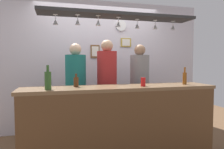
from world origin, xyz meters
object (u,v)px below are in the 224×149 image
(bottle_beer_amber_tall, at_px, (185,78))
(picture_frame_upper_small, at_px, (126,42))
(bottle_champagne_green, at_px, (48,80))
(wall_clock, at_px, (121,26))
(picture_frame_crest, at_px, (95,51))
(person_right_grey_shirt, at_px, (140,82))
(drink_can, at_px, (143,82))
(person_left_teal_shirt, at_px, (76,84))
(bottle_beer_brown_stubby, at_px, (76,82))
(person_middle_red_shirt, at_px, (107,80))

(bottle_beer_amber_tall, xyz_separation_m, picture_frame_upper_small, (-0.45, 1.43, 0.64))
(bottle_champagne_green, bearing_deg, wall_clock, 46.94)
(bottle_beer_amber_tall, height_order, picture_frame_crest, picture_frame_crest)
(person_right_grey_shirt, height_order, picture_frame_upper_small, picture_frame_upper_small)
(drink_can, relative_size, wall_clock, 0.55)
(picture_frame_crest, distance_m, wall_clock, 0.76)
(bottle_beer_amber_tall, bearing_deg, person_left_teal_shirt, 154.08)
(person_left_teal_shirt, bearing_deg, drink_can, -44.24)
(person_right_grey_shirt, xyz_separation_m, drink_can, (-0.29, -0.83, 0.08))
(bottle_beer_brown_stubby, bearing_deg, drink_can, -12.19)
(drink_can, height_order, picture_frame_upper_small, picture_frame_upper_small)
(bottle_beer_amber_tall, distance_m, drink_can, 0.71)
(drink_can, bearing_deg, picture_frame_crest, 104.66)
(bottle_champagne_green, bearing_deg, picture_frame_upper_small, 44.89)
(person_middle_red_shirt, bearing_deg, person_left_teal_shirt, 180.00)
(bottle_champagne_green, distance_m, bottle_beer_brown_stubby, 0.42)
(bottle_beer_amber_tall, xyz_separation_m, wall_clock, (-0.56, 1.42, 0.99))
(person_middle_red_shirt, xyz_separation_m, bottle_champagne_green, (-0.95, -0.84, 0.09))
(bottle_champagne_green, distance_m, drink_can, 1.27)
(bottle_beer_amber_tall, relative_size, wall_clock, 1.18)
(person_right_grey_shirt, height_order, bottle_champagne_green, person_right_grey_shirt)
(bottle_champagne_green, bearing_deg, person_right_grey_shirt, 28.48)
(person_left_teal_shirt, height_order, drink_can, person_left_teal_shirt)
(person_right_grey_shirt, distance_m, bottle_beer_brown_stubby, 1.35)
(picture_frame_upper_small, xyz_separation_m, picture_frame_crest, (-0.65, 0.00, -0.19))
(bottle_beer_amber_tall, bearing_deg, picture_frame_upper_small, 107.30)
(drink_can, bearing_deg, bottle_champagne_green, -179.18)
(person_middle_red_shirt, relative_size, picture_frame_upper_small, 7.95)
(picture_frame_crest, bearing_deg, person_left_teal_shirt, -124.02)
(person_middle_red_shirt, relative_size, bottle_beer_amber_tall, 6.73)
(drink_can, height_order, picture_frame_crest, picture_frame_crest)
(drink_can, bearing_deg, bottle_beer_amber_tall, 5.69)
(bottle_beer_amber_tall, height_order, wall_clock, wall_clock)
(picture_frame_crest, bearing_deg, person_middle_red_shirt, -83.26)
(bottle_champagne_green, height_order, bottle_beer_brown_stubby, bottle_champagne_green)
(person_left_teal_shirt, xyz_separation_m, person_right_grey_shirt, (1.14, 0.00, 0.00))
(bottle_champagne_green, bearing_deg, picture_frame_crest, 60.15)
(person_right_grey_shirt, height_order, bottle_beer_amber_tall, person_right_grey_shirt)
(wall_clock, bearing_deg, bottle_beer_amber_tall, -68.65)
(picture_frame_upper_small, bearing_deg, bottle_beer_brown_stubby, -131.72)
(person_right_grey_shirt, bearing_deg, bottle_beer_amber_tall, -61.25)
(drink_can, bearing_deg, picture_frame_upper_small, 80.15)
(person_left_teal_shirt, relative_size, picture_frame_crest, 6.45)
(person_right_grey_shirt, distance_m, wall_clock, 1.30)
(person_left_teal_shirt, relative_size, person_middle_red_shirt, 0.96)
(person_middle_red_shirt, relative_size, bottle_champagne_green, 5.83)
(person_left_teal_shirt, distance_m, bottle_beer_amber_tall, 1.73)
(bottle_champagne_green, xyz_separation_m, drink_can, (1.26, 0.02, -0.06))
(drink_can, xyz_separation_m, wall_clock, (0.15, 1.49, 1.02))
(bottle_beer_brown_stubby, relative_size, picture_frame_crest, 0.69)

